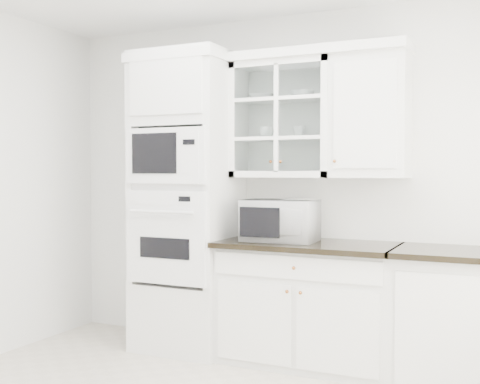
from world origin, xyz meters
The scene contains 12 objects.
room_shell centered at (0.00, 0.43, 1.78)m, with size 4.00×3.50×2.70m.
oven_column centered at (-0.75, 1.42, 1.20)m, with size 0.76×0.68×2.40m.
base_cabinet_run centered at (0.28, 1.45, 0.46)m, with size 1.32×0.67×0.92m.
extra_base_cabinet centered at (1.28, 1.45, 0.46)m, with size 0.72×0.67×0.92m.
upper_cabinet_glass centered at (0.03, 1.58, 1.85)m, with size 0.80×0.33×0.90m.
upper_cabinet_solid centered at (0.71, 1.58, 1.85)m, with size 0.55×0.33×0.90m, color white.
crown_molding centered at (-0.07, 1.56, 2.33)m, with size 2.14×0.38×0.07m, color white.
countertop_microwave centered at (0.07, 1.42, 1.08)m, with size 0.54×0.45×0.31m, color white.
bowl_a centered at (-0.17, 1.59, 2.03)m, with size 0.20×0.20×0.05m, color white.
bowl_b centered at (0.18, 1.58, 2.04)m, with size 0.18×0.18×0.06m, color white.
cup_a centered at (-0.12, 1.59, 1.75)m, with size 0.11×0.11×0.09m, color white.
cup_b centered at (0.15, 1.60, 1.76)m, with size 0.10×0.10×0.09m, color white.
Camera 1 is at (1.72, -2.82, 1.45)m, focal length 45.00 mm.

